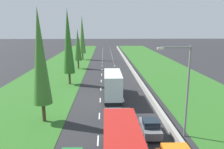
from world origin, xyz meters
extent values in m
plane|color=#28282B|center=(0.00, 60.00, 0.00)|extent=(300.00, 300.00, 0.00)
cube|color=#2D6623|center=(-12.65, 60.00, 0.02)|extent=(14.00, 140.00, 0.04)
cube|color=#2D6623|center=(14.35, 60.00, 0.02)|extent=(14.00, 140.00, 0.04)
cube|color=#9E9B93|center=(5.70, 60.00, 0.42)|extent=(0.44, 120.00, 0.85)
cube|color=white|center=(-1.75, 21.00, 0.01)|extent=(0.14, 2.00, 0.01)
cube|color=white|center=(-1.75, 27.00, 0.01)|extent=(0.14, 2.00, 0.01)
cube|color=white|center=(-1.75, 33.00, 0.01)|extent=(0.14, 2.00, 0.01)
cube|color=white|center=(-1.75, 39.00, 0.01)|extent=(0.14, 2.00, 0.01)
cube|color=white|center=(-1.75, 45.00, 0.01)|extent=(0.14, 2.00, 0.01)
cube|color=white|center=(-1.75, 51.00, 0.01)|extent=(0.14, 2.00, 0.01)
cube|color=white|center=(-1.75, 57.00, 0.01)|extent=(0.14, 2.00, 0.01)
cube|color=white|center=(-1.75, 63.00, 0.01)|extent=(0.14, 2.00, 0.01)
cube|color=white|center=(-1.75, 69.00, 0.01)|extent=(0.14, 2.00, 0.01)
cube|color=white|center=(-1.75, 75.00, 0.01)|extent=(0.14, 2.00, 0.01)
cube|color=white|center=(-1.75, 81.00, 0.01)|extent=(0.14, 2.00, 0.01)
cube|color=white|center=(-1.75, 87.00, 0.01)|extent=(0.14, 2.00, 0.01)
cube|color=white|center=(-1.75, 93.00, 0.01)|extent=(0.14, 2.00, 0.01)
cube|color=white|center=(-1.75, 99.00, 0.01)|extent=(0.14, 2.00, 0.01)
cube|color=white|center=(-1.75, 105.00, 0.01)|extent=(0.14, 2.00, 0.01)
cube|color=white|center=(-1.75, 111.00, 0.01)|extent=(0.14, 2.00, 0.01)
cube|color=white|center=(-1.75, 117.00, 0.01)|extent=(0.14, 2.00, 0.01)
cube|color=white|center=(1.75, 21.00, 0.01)|extent=(0.14, 2.00, 0.01)
cube|color=white|center=(1.75, 27.00, 0.01)|extent=(0.14, 2.00, 0.01)
cube|color=white|center=(1.75, 33.00, 0.01)|extent=(0.14, 2.00, 0.01)
cube|color=white|center=(1.75, 39.00, 0.01)|extent=(0.14, 2.00, 0.01)
cube|color=white|center=(1.75, 45.00, 0.01)|extent=(0.14, 2.00, 0.01)
cube|color=white|center=(1.75, 51.00, 0.01)|extent=(0.14, 2.00, 0.01)
cube|color=white|center=(1.75, 57.00, 0.01)|extent=(0.14, 2.00, 0.01)
cube|color=white|center=(1.75, 63.00, 0.01)|extent=(0.14, 2.00, 0.01)
cube|color=white|center=(1.75, 69.00, 0.01)|extent=(0.14, 2.00, 0.01)
cube|color=white|center=(1.75, 75.00, 0.01)|extent=(0.14, 2.00, 0.01)
cube|color=white|center=(1.75, 81.00, 0.01)|extent=(0.14, 2.00, 0.01)
cube|color=white|center=(1.75, 87.00, 0.01)|extent=(0.14, 2.00, 0.01)
cube|color=white|center=(1.75, 93.00, 0.01)|extent=(0.14, 2.00, 0.01)
cube|color=white|center=(1.75, 99.00, 0.01)|extent=(0.14, 2.00, 0.01)
cube|color=white|center=(1.75, 105.00, 0.01)|extent=(0.14, 2.00, 0.01)
cube|color=white|center=(1.75, 111.00, 0.01)|extent=(0.14, 2.00, 0.01)
cube|color=white|center=(1.75, 117.00, 0.01)|extent=(0.14, 2.00, 0.01)
cube|color=slate|center=(0.05, 19.66, 2.13)|extent=(2.40, 2.20, 2.50)
cylinder|color=black|center=(-1.07, 19.36, 0.32)|extent=(0.22, 0.64, 0.64)
cylinder|color=black|center=(1.17, 19.36, 0.32)|extent=(0.22, 0.64, 0.64)
cube|color=teal|center=(0.12, 24.93, 0.70)|extent=(1.68, 3.90, 0.76)
cube|color=#19232D|center=(0.12, 24.63, 1.40)|extent=(1.52, 1.60, 0.64)
cylinder|color=black|center=(-0.64, 26.14, 0.32)|extent=(0.22, 0.64, 0.64)
cylinder|color=black|center=(0.88, 26.14, 0.32)|extent=(0.22, 0.64, 0.64)
cylinder|color=black|center=(-0.64, 23.72, 0.32)|extent=(0.22, 0.64, 0.64)
cylinder|color=black|center=(0.88, 23.72, 0.32)|extent=(0.22, 0.64, 0.64)
cube|color=black|center=(0.12, 33.93, 0.60)|extent=(2.20, 9.40, 0.56)
cube|color=slate|center=(0.12, 37.53, 2.13)|extent=(2.40, 2.20, 2.50)
cube|color=silver|center=(0.12, 32.83, 2.53)|extent=(2.44, 7.20, 3.30)
cylinder|color=black|center=(-1.00, 37.23, 0.32)|extent=(0.22, 0.64, 0.64)
cylinder|color=black|center=(1.24, 37.23, 0.32)|extent=(0.22, 0.64, 0.64)
cylinder|color=black|center=(-1.00, 31.75, 0.32)|extent=(0.22, 0.64, 0.64)
cylinder|color=black|center=(1.24, 31.75, 0.32)|extent=(0.22, 0.64, 0.64)
cylinder|color=black|center=(-1.00, 30.67, 0.32)|extent=(0.22, 0.64, 0.64)
cylinder|color=black|center=(1.24, 30.67, 0.32)|extent=(0.22, 0.64, 0.64)
cube|color=slate|center=(3.45, 22.01, 0.70)|extent=(1.68, 3.90, 0.76)
cube|color=#19232D|center=(3.45, 21.71, 1.40)|extent=(1.52, 1.60, 0.64)
cylinder|color=black|center=(2.69, 23.22, 0.32)|extent=(0.22, 0.64, 0.64)
cylinder|color=black|center=(4.21, 23.22, 0.32)|extent=(0.22, 0.64, 0.64)
cylinder|color=black|center=(2.69, 20.80, 0.32)|extent=(0.22, 0.64, 0.64)
cylinder|color=black|center=(4.21, 20.80, 0.32)|extent=(0.22, 0.64, 0.64)
cylinder|color=#4C3823|center=(-8.07, 25.68, 1.10)|extent=(0.40, 0.40, 2.20)
cone|color=#3D752D|center=(-8.07, 25.68, 7.51)|extent=(2.12, 2.12, 10.61)
cylinder|color=#4C3823|center=(-7.71, 42.64, 1.10)|extent=(0.41, 0.41, 2.20)
cone|color=#2D6623|center=(-7.71, 42.64, 8.13)|extent=(2.15, 2.15, 11.86)
cylinder|color=#4C3823|center=(-7.91, 58.92, 1.10)|extent=(0.39, 0.39, 2.20)
cone|color=#3D752D|center=(-7.91, 58.92, 6.22)|extent=(2.06, 2.06, 8.04)
cylinder|color=#4C3823|center=(-8.30, 75.24, 1.10)|extent=(0.41, 0.41, 2.20)
cone|color=#4C7F38|center=(-8.30, 75.24, 8.31)|extent=(2.16, 2.16, 12.22)
cylinder|color=gray|center=(6.85, 21.61, 4.50)|extent=(0.20, 0.20, 9.00)
cylinder|color=gray|center=(5.45, 21.61, 8.85)|extent=(2.80, 0.12, 0.12)
cube|color=silver|center=(4.05, 21.61, 8.75)|extent=(0.60, 0.28, 0.20)
camera|label=1|loc=(-1.08, 1.60, 10.65)|focal=35.42mm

